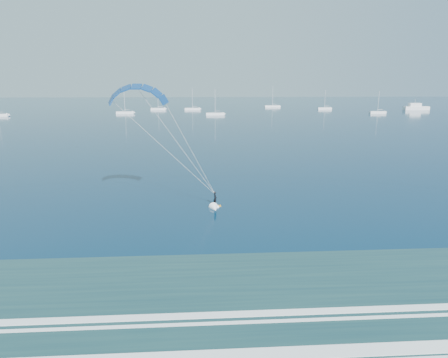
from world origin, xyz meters
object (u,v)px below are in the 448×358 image
sailboat_2 (193,109)px  sailboat_6 (378,112)px  kitesurfer_rig (177,143)px  sailboat_5 (324,108)px  sailboat_3 (215,114)px  sailboat_7 (158,109)px  sailboat_1 (125,112)px  motor_yacht (416,107)px  sailboat_4 (272,106)px

sailboat_2 → sailboat_6: bearing=-20.3°
kitesurfer_rig → sailboat_5: 202.32m
sailboat_5 → sailboat_6: (16.62, -33.84, 0.00)m
sailboat_5 → sailboat_6: bearing=-63.8°
sailboat_3 → sailboat_7: sailboat_3 is taller
sailboat_5 → sailboat_7: 96.50m
sailboat_1 → sailboat_2: sailboat_2 is taller
motor_yacht → sailboat_2: bearing=176.2°
sailboat_2 → sailboat_3: 41.86m
sailboat_3 → sailboat_4: 74.86m
sailboat_3 → sailboat_4: sailboat_4 is taller
sailboat_3 → sailboat_5: size_ratio=1.10×
kitesurfer_rig → motor_yacht: size_ratio=1.10×
motor_yacht → kitesurfer_rig: bearing=-125.2°
kitesurfer_rig → sailboat_7: size_ratio=1.40×
kitesurfer_rig → sailboat_6: 179.45m
sailboat_1 → sailboat_4: sailboat_4 is taller
kitesurfer_rig → sailboat_7: kitesurfer_rig is taller
kitesurfer_rig → sailboat_3: (10.46, 147.79, -7.44)m
sailboat_3 → motor_yacht: bearing=15.3°
motor_yacht → sailboat_7: size_ratio=1.27×
sailboat_5 → sailboat_6: size_ratio=0.99×
sailboat_5 → sailboat_7: bearing=178.9°
sailboat_2 → sailboat_3: size_ratio=0.99×
sailboat_1 → sailboat_6: size_ratio=1.07×
sailboat_2 → sailboat_7: size_ratio=1.07×
sailboat_5 → sailboat_6: sailboat_6 is taller
sailboat_2 → sailboat_5: size_ratio=1.09×
motor_yacht → sailboat_4: sailboat_4 is taller
kitesurfer_rig → sailboat_3: kitesurfer_rig is taller
sailboat_3 → sailboat_6: bearing=4.0°
sailboat_1 → sailboat_6: 126.83m
motor_yacht → sailboat_1: size_ratio=1.20×
sailboat_4 → sailboat_7: size_ratio=1.18×
motor_yacht → sailboat_5: bearing=171.2°
motor_yacht → sailboat_5: size_ratio=1.30×
sailboat_6 → sailboat_4: bearing=126.5°
sailboat_4 → sailboat_7: bearing=-162.3°
sailboat_2 → sailboat_6: (93.49, -34.59, -0.01)m
sailboat_4 → sailboat_7: sailboat_4 is taller
sailboat_1 → sailboat_5: bearing=14.1°
sailboat_1 → sailboat_6: sailboat_1 is taller
sailboat_3 → sailboat_6: size_ratio=1.09×
sailboat_6 → sailboat_7: (-113.10, 35.67, -0.00)m
sailboat_2 → sailboat_4: sailboat_4 is taller
motor_yacht → sailboat_3: 120.56m
motor_yacht → sailboat_3: sailboat_3 is taller
sailboat_4 → sailboat_6: size_ratio=1.19×
sailboat_4 → sailboat_5: sailboat_4 is taller
sailboat_5 → sailboat_2: bearing=179.4°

